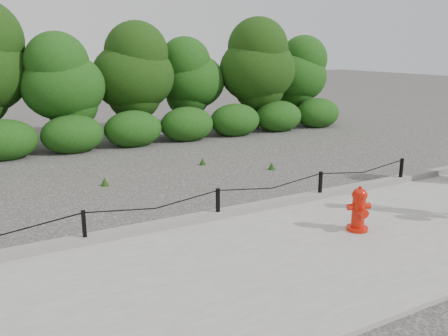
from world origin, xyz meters
name	(u,v)px	position (x,y,z in m)	size (l,w,h in m)	color
ground	(218,222)	(0.00, 0.00, 0.00)	(90.00, 90.00, 0.00)	#2D2B28
sidewalk	(280,261)	(0.00, -2.00, 0.04)	(14.00, 4.00, 0.08)	gray
curb	(217,214)	(0.00, 0.05, 0.15)	(14.00, 0.22, 0.14)	slate
chain_barrier	(218,200)	(0.00, 0.00, 0.46)	(10.06, 0.06, 0.60)	black
treeline	(95,73)	(0.14, 8.96, 2.39)	(20.10, 3.63, 4.59)	black
fire_hydrant	(359,210)	(1.89, -1.74, 0.47)	(0.48, 0.48, 0.81)	#B91506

